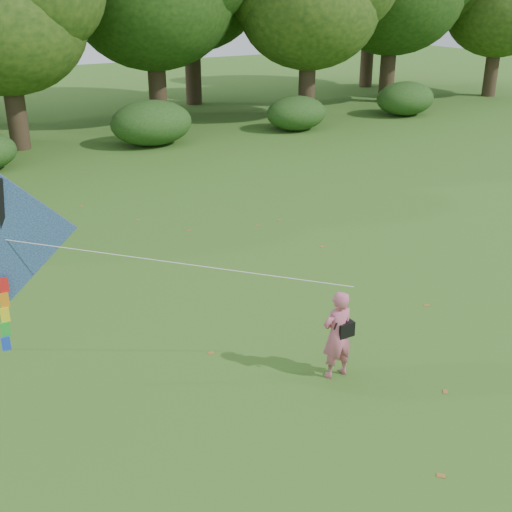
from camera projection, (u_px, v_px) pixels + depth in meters
ground at (367, 355)px, 11.72m from camera, size 100.00×100.00×0.00m
man_kite_flyer at (337, 335)px, 10.82m from camera, size 0.60×0.40×1.60m
crossbody_bag at (344, 328)px, 10.81m from camera, size 0.43×0.20×0.67m
flying_kite at (5, 242)px, 9.95m from camera, size 6.08×2.87×3.08m
tree_line at (75, 2)px, 28.54m from camera, size 54.70×15.30×9.48m
shrub_band at (65, 136)px, 25.07m from camera, size 39.15×3.22×1.88m
fallen_leaves at (257, 267)px, 15.41m from camera, size 5.09×14.33×0.01m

